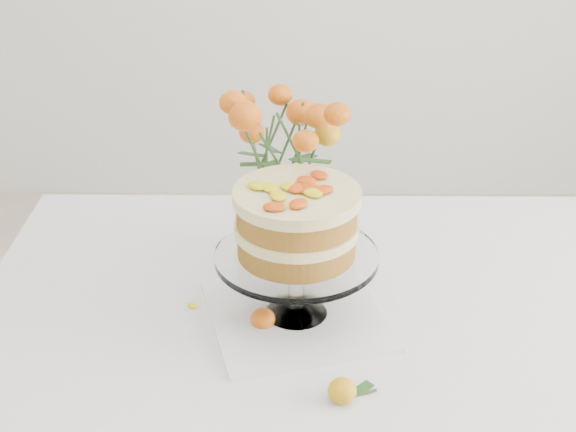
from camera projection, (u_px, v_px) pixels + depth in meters
name	position (u px, v px, depth m)	size (l,w,h in m)	color
table	(319.00, 325.00, 1.71)	(1.43, 0.93, 0.76)	tan
napkin	(296.00, 314.00, 1.60)	(0.33, 0.33, 0.01)	silver
cake_stand	(297.00, 229.00, 1.51)	(0.32, 0.32, 0.28)	white
rose_vase	(280.00, 149.00, 1.68)	(0.39, 0.39, 0.45)	white
loose_rose_near	(342.00, 391.00, 1.37)	(0.09, 0.05, 0.04)	gold
loose_rose_far	(263.00, 319.00, 1.56)	(0.09, 0.05, 0.04)	#D53E0A
stray_petal_a	(260.00, 320.00, 1.59)	(0.03, 0.02, 0.00)	yellow
stray_petal_b	(311.00, 333.00, 1.55)	(0.03, 0.02, 0.00)	yellow
stray_petal_c	(333.00, 345.00, 1.52)	(0.03, 0.02, 0.00)	yellow
stray_petal_d	(193.00, 306.00, 1.63)	(0.03, 0.02, 0.00)	yellow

